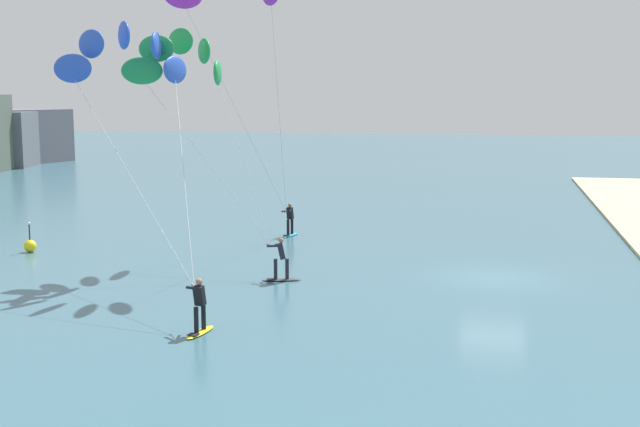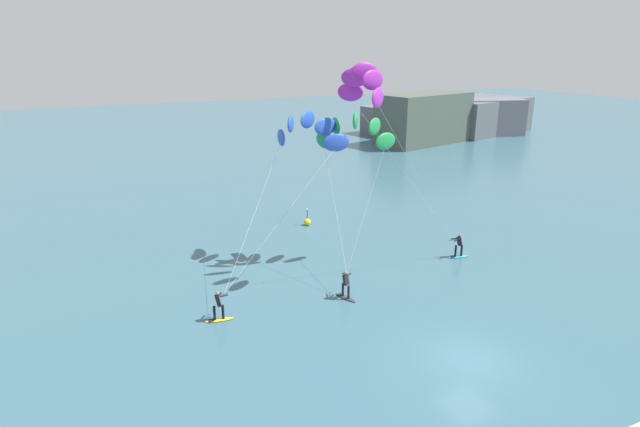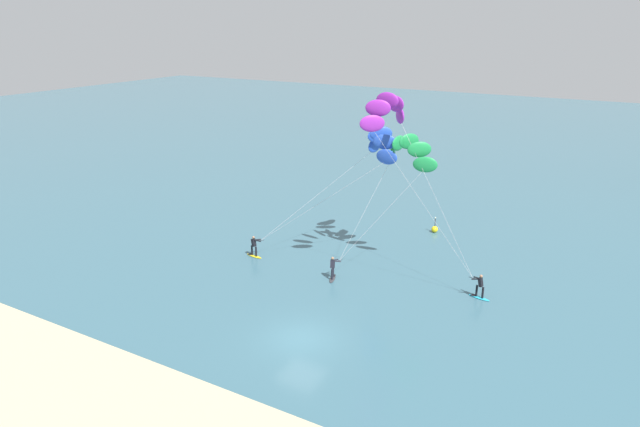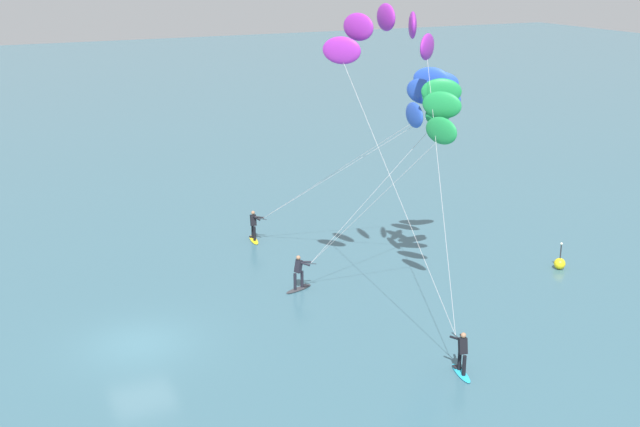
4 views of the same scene
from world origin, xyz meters
name	(u,v)px [view 2 (image 2 of 4)]	position (x,y,z in m)	size (l,w,h in m)	color
ground_plane	(470,361)	(0.00, 0.00, 0.00)	(240.00, 240.00, 0.00)	#386070
kitesurfer_nearshore	(368,92)	(0.47, 10.79, 11.21)	(9.06, 5.21, 12.87)	#23ADD1
kitesurfer_mid_water	(305,136)	(-2.10, 14.12, 8.35)	(10.58, 8.63, 9.89)	yellow
kitesurfer_far_out	(355,137)	(0.79, 12.91, 8.29)	(6.15, 7.83, 9.82)	#333338
marker_buoy	(307,222)	(0.81, 20.57, 0.30)	(0.56, 0.56, 1.38)	yellow
distant_headland	(448,117)	(38.80, 51.89, 2.80)	(31.26, 19.47, 7.14)	#565B60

